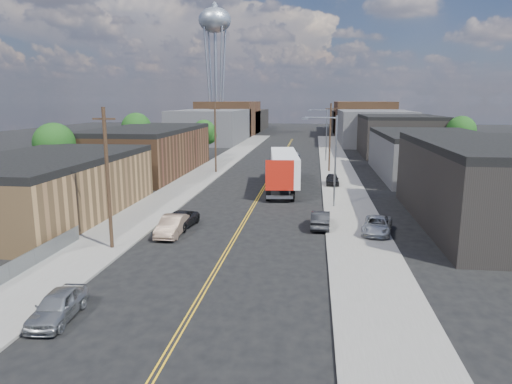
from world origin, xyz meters
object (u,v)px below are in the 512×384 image
(car_left_b, at_px, (172,226))
(car_left_c, at_px, (179,220))
(water_tower, at_px, (215,25))
(semi_truck, at_px, (285,167))
(car_left_a, at_px, (58,306))
(car_right_lot_c, at_px, (332,179))
(car_right_lot_a, at_px, (377,225))
(car_right_oncoming, at_px, (320,219))

(car_left_b, xyz_separation_m, car_left_c, (-0.08, 2.08, -0.11))
(water_tower, height_order, car_left_b, water_tower)
(semi_truck, distance_m, car_left_a, 36.30)
(car_left_b, height_order, car_right_lot_c, car_left_b)
(car_right_lot_a, bearing_deg, car_left_c, -168.10)
(car_left_c, height_order, car_right_lot_c, car_right_lot_c)
(semi_truck, relative_size, car_right_lot_c, 4.44)
(car_left_b, bearing_deg, car_left_a, -95.26)
(water_tower, bearing_deg, semi_truck, -71.96)
(water_tower, bearing_deg, car_left_a, -81.84)
(car_right_oncoming, xyz_separation_m, car_right_lot_c, (1.68, 19.42, 0.10))
(car_left_a, bearing_deg, car_right_lot_c, 64.08)
(car_left_a, relative_size, car_right_oncoming, 0.96)
(car_right_oncoming, height_order, car_right_lot_c, car_right_lot_c)
(water_tower, relative_size, car_right_lot_a, 8.00)
(car_left_b, height_order, car_right_oncoming, car_left_b)
(semi_truck, height_order, car_left_a, semi_truck)
(water_tower, bearing_deg, car_left_c, -79.79)
(car_right_oncoming, xyz_separation_m, car_right_lot_a, (4.40, -1.52, 0.07))
(car_right_lot_c, bearing_deg, car_right_lot_a, -82.45)
(car_left_c, relative_size, car_right_lot_c, 1.22)
(car_left_a, bearing_deg, semi_truck, 71.37)
(car_left_a, bearing_deg, car_left_b, 80.57)
(car_right_lot_a, xyz_separation_m, car_right_lot_c, (-2.72, 20.94, 0.02))
(car_left_a, xyz_separation_m, car_right_oncoming, (12.77, 17.98, 0.00))
(car_right_oncoming, relative_size, car_right_lot_a, 0.94)
(water_tower, xyz_separation_m, car_left_a, (15.83, -110.46, -29.94))
(car_right_lot_a, relative_size, car_right_lot_c, 1.19)
(car_left_a, bearing_deg, car_left_c, 81.41)
(semi_truck, xyz_separation_m, car_left_c, (-7.58, -18.74, -1.88))
(car_left_b, relative_size, car_right_lot_a, 1.01)
(car_left_c, xyz_separation_m, car_right_lot_a, (16.08, 0.00, 0.13))
(semi_truck, xyz_separation_m, car_right_oncoming, (4.09, -17.22, -1.83))
(car_left_b, xyz_separation_m, car_right_oncoming, (11.60, 3.60, -0.05))
(car_left_a, distance_m, car_right_lot_a, 23.78)
(semi_truck, height_order, car_left_b, semi_truck)
(semi_truck, xyz_separation_m, car_left_a, (-8.67, -35.20, -1.83))
(car_left_b, relative_size, car_left_c, 0.98)
(water_tower, height_order, car_left_c, water_tower)
(car_right_oncoming, bearing_deg, water_tower, -71.14)
(semi_truck, height_order, car_right_lot_a, semi_truck)
(car_right_lot_c, bearing_deg, semi_truck, -158.98)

